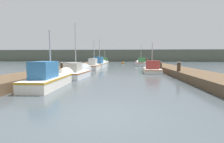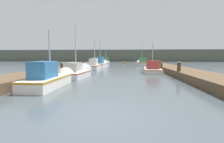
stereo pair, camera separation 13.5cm
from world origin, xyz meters
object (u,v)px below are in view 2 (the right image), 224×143
(fishing_boat_0, at_px, (51,78))
(channel_buoy, at_px, (124,63))
(fishing_boat_1, at_px, (77,72))
(seagull_lead, at_px, (114,43))
(mooring_piling_3, at_px, (179,70))
(fishing_boat_4, at_px, (101,64))
(mooring_piling_0, at_px, (161,67))
(fishing_boat_6, at_px, (106,62))
(fishing_boat_2, at_px, (152,69))
(mooring_piling_2, at_px, (148,62))
(fishing_boat_5, at_px, (142,63))
(mooring_piling_1, at_px, (62,70))
(fishing_boat_3, at_px, (95,66))

(fishing_boat_0, relative_size, channel_buoy, 4.80)
(fishing_boat_1, distance_m, seagull_lead, 11.87)
(seagull_lead, bearing_deg, fishing_boat_1, -122.60)
(fishing_boat_0, xyz_separation_m, channel_buoy, (3.65, 32.87, -0.30))
(mooring_piling_3, distance_m, channel_buoy, 28.81)
(fishing_boat_4, xyz_separation_m, mooring_piling_0, (8.32, -7.21, 0.03))
(channel_buoy, bearing_deg, fishing_boat_0, -96.33)
(mooring_piling_0, bearing_deg, fishing_boat_4, 139.07)
(fishing_boat_6, relative_size, channel_buoy, 5.55)
(fishing_boat_2, xyz_separation_m, mooring_piling_2, (1.43, 16.86, 0.33))
(fishing_boat_5, xyz_separation_m, channel_buoy, (-3.51, 10.16, -0.31))
(fishing_boat_0, distance_m, mooring_piling_0, 13.76)
(fishing_boat_4, bearing_deg, fishing_boat_0, -84.75)
(fishing_boat_5, bearing_deg, mooring_piling_2, 63.43)
(mooring_piling_2, xyz_separation_m, mooring_piling_3, (-0.03, -22.18, -0.02))
(fishing_boat_0, height_order, fishing_boat_4, fishing_boat_4)
(fishing_boat_5, height_order, seagull_lead, fishing_boat_5)
(fishing_boat_0, distance_m, channel_buoy, 33.07)
(channel_buoy, bearing_deg, mooring_piling_1, -99.12)
(fishing_boat_3, height_order, mooring_piling_3, fishing_boat_3)
(fishing_boat_1, height_order, seagull_lead, fishing_boat_1)
(fishing_boat_1, bearing_deg, mooring_piling_0, 40.17)
(fishing_boat_4, xyz_separation_m, mooring_piling_2, (8.53, 8.65, 0.15))
(mooring_piling_0, distance_m, mooring_piling_3, 6.32)
(mooring_piling_0, bearing_deg, channel_buoy, 102.41)
(mooring_piling_1, xyz_separation_m, seagull_lead, (3.52, 11.56, 3.13))
(mooring_piling_0, bearing_deg, fishing_boat_1, -143.09)
(fishing_boat_3, relative_size, seagull_lead, 11.33)
(fishing_boat_6, distance_m, mooring_piling_1, 23.02)
(fishing_boat_1, xyz_separation_m, mooring_piling_3, (8.45, -0.11, 0.29))
(mooring_piling_3, height_order, channel_buoy, mooring_piling_3)
(fishing_boat_6, bearing_deg, fishing_boat_3, -94.21)
(fishing_boat_1, relative_size, mooring_piling_1, 4.09)
(mooring_piling_2, bearing_deg, fishing_boat_0, -108.08)
(fishing_boat_4, relative_size, mooring_piling_3, 3.83)
(fishing_boat_5, height_order, mooring_piling_1, fishing_boat_5)
(fishing_boat_0, bearing_deg, mooring_piling_0, 50.31)
(mooring_piling_2, bearing_deg, fishing_boat_5, -111.36)
(fishing_boat_0, distance_m, mooring_piling_2, 28.07)
(fishing_boat_0, height_order, mooring_piling_2, fishing_boat_0)
(fishing_boat_6, bearing_deg, seagull_lead, -81.85)
(mooring_piling_0, height_order, channel_buoy, mooring_piling_0)
(fishing_boat_5, relative_size, mooring_piling_2, 3.45)
(fishing_boat_4, relative_size, mooring_piling_1, 4.06)
(fishing_boat_2, height_order, fishing_boat_5, fishing_boat_5)
(fishing_boat_4, bearing_deg, mooring_piling_2, 51.24)
(mooring_piling_3, bearing_deg, seagull_lead, 118.55)
(fishing_boat_0, xyz_separation_m, fishing_boat_5, (7.16, 22.71, 0.01))
(fishing_boat_1, bearing_deg, fishing_boat_3, 94.24)
(fishing_boat_4, bearing_deg, fishing_boat_3, -85.71)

